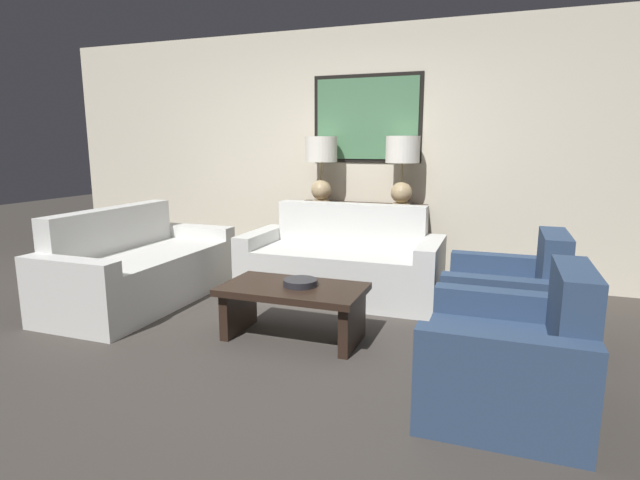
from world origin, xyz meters
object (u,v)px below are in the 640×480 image
couch_by_side (140,270)px  table_lamp_right (402,161)px  decorative_bowl (300,283)px  table_lamp_left (321,160)px  coffee_table (293,301)px  console_table (359,242)px  couch_by_back_wall (342,265)px  armchair_near_back_wall (508,303)px  armchair_near_camera (509,361)px

couch_by_side → table_lamp_right: bearing=34.0°
decorative_bowl → table_lamp_left: bearing=104.9°
couch_by_side → coffee_table: couch_by_side is taller
table_lamp_right → console_table: bearing=180.0°
couch_by_back_wall → decorative_bowl: (0.04, -1.15, 0.14)m
table_lamp_right → coffee_table: size_ratio=0.67×
table_lamp_left → couch_by_side: 2.14m
couch_by_back_wall → coffee_table: size_ratio=1.77×
couch_by_back_wall → armchair_near_back_wall: size_ratio=2.06×
armchair_near_back_wall → table_lamp_left: bearing=146.6°
table_lamp_right → coffee_table: table_lamp_right is taller
couch_by_side → decorative_bowl: bearing=-11.2°
console_table → coffee_table: (-0.01, -1.80, -0.12)m
coffee_table → armchair_near_back_wall: bearing=19.7°
table_lamp_right → couch_by_back_wall: size_ratio=0.38×
console_table → armchair_near_back_wall: 1.96m
table_lamp_left → couch_by_side: (-1.26, -1.43, -0.97)m
armchair_near_camera → armchair_near_back_wall: bearing=90.0°
coffee_table → decorative_bowl: decorative_bowl is taller
table_lamp_left → decorative_bowl: table_lamp_left is taller
console_table → couch_by_side: bearing=-139.7°
coffee_table → table_lamp_right: bearing=76.2°
console_table → table_lamp_right: bearing=0.0°
table_lamp_left → coffee_table: bearing=-76.7°
couch_by_back_wall → coffee_table: bearing=-90.4°
table_lamp_left → couch_by_back_wall: 1.23m
couch_by_back_wall → console_table: bearing=90.0°
armchair_near_back_wall → couch_by_side: bearing=-177.0°
table_lamp_left → couch_by_back_wall: table_lamp_left is taller
table_lamp_left → couch_by_side: bearing=-131.3°
table_lamp_right → couch_by_back_wall: bearing=-124.9°
couch_by_back_wall → table_lamp_right: bearing=55.1°
table_lamp_right → armchair_near_back_wall: bearing=-50.3°
armchair_near_back_wall → console_table: bearing=139.6°
couch_by_side → armchair_near_camera: 3.30m
table_lamp_left → armchair_near_back_wall: bearing=-33.4°
couch_by_back_wall → coffee_table: (-0.01, -1.18, -0.00)m
console_table → table_lamp_left: size_ratio=1.96×
decorative_bowl → armchair_near_camera: 1.56m
couch_by_side → decorative_bowl: 1.77m
console_table → armchair_near_back_wall: armchair_near_back_wall is taller
table_lamp_left → decorative_bowl: 2.02m
coffee_table → armchair_near_back_wall: size_ratio=1.16×
couch_by_side → armchair_near_back_wall: couch_by_side is taller
coffee_table → decorative_bowl: 0.15m
decorative_bowl → armchair_near_back_wall: bearing=19.3°
table_lamp_left → armchair_near_back_wall: size_ratio=0.78×
console_table → table_lamp_right: 0.96m
console_table → couch_by_side: 2.22m
console_table → table_lamp_right: (0.43, 0.00, 0.86)m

